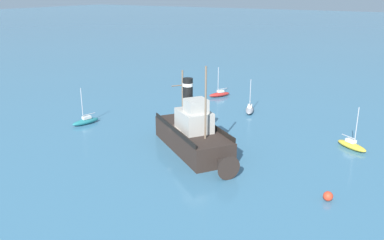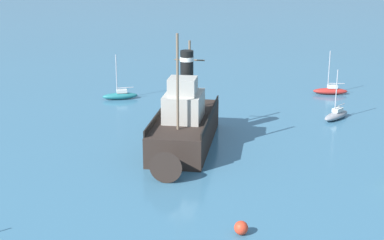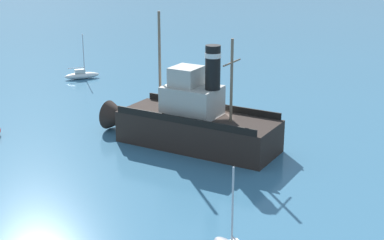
{
  "view_description": "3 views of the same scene",
  "coord_description": "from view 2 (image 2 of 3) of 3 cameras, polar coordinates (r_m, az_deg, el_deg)",
  "views": [
    {
      "loc": [
        35.41,
        23.33,
        17.11
      ],
      "look_at": [
        -2.47,
        -0.13,
        2.57
      ],
      "focal_mm": 38.0,
      "sensor_mm": 36.0,
      "label": 1
    },
    {
      "loc": [
        19.57,
        43.67,
        16.5
      ],
      "look_at": [
        0.06,
        3.37,
        2.8
      ],
      "focal_mm": 55.0,
      "sensor_mm": 36.0,
      "label": 2
    },
    {
      "loc": [
        -41.62,
        5.0,
        15.45
      ],
      "look_at": [
        1.17,
        1.57,
        1.62
      ],
      "focal_mm": 55.0,
      "sensor_mm": 36.0,
      "label": 3
    }
  ],
  "objects": [
    {
      "name": "ground_plane",
      "position": [
        50.62,
        -1.6,
        -2.01
      ],
      "size": [
        600.0,
        600.0,
        0.0
      ],
      "primitive_type": "plane",
      "color": "teal"
    },
    {
      "name": "old_tugboat",
      "position": [
        48.5,
        -0.83,
        -0.59
      ],
      "size": [
        10.92,
        13.79,
        9.9
      ],
      "color": "#2D231E",
      "rests_on": "ground"
    },
    {
      "name": "sailboat_red",
      "position": [
        67.6,
        13.28,
        2.8
      ],
      "size": [
        3.85,
        2.84,
        4.9
      ],
      "color": "#B22823",
      "rests_on": "ground"
    },
    {
      "name": "sailboat_teal",
      "position": [
        64.22,
        -6.98,
        2.39
      ],
      "size": [
        3.95,
        1.96,
        4.9
      ],
      "color": "#23757A",
      "rests_on": "ground"
    },
    {
      "name": "sailboat_grey",
      "position": [
        58.26,
        13.81,
        0.5
      ],
      "size": [
        3.94,
        2.38,
        4.9
      ],
      "color": "gray",
      "rests_on": "ground"
    },
    {
      "name": "mooring_buoy",
      "position": [
        35.03,
        4.79,
        -10.38
      ],
      "size": [
        0.83,
        0.83,
        0.83
      ],
      "primitive_type": "sphere",
      "color": "red",
      "rests_on": "ground"
    }
  ]
}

